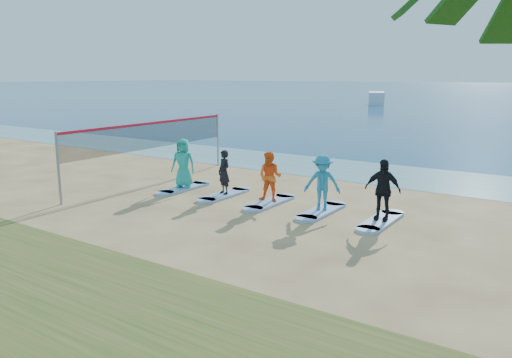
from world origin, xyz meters
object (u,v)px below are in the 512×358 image
Objects in this scene: surfboard_3 at (322,211)px; surfboard_2 at (270,202)px; student_0 at (183,163)px; student_1 at (224,172)px; student_2 at (270,177)px; student_4 at (383,190)px; surfboard_0 at (184,188)px; student_3 at (322,183)px; surfboard_4 at (381,221)px; volleyball_net at (152,136)px; surfboard_1 at (224,195)px; boat_offshore_a at (376,104)px.

surfboard_2 is at bearing 180.00° from surfboard_3.
student_0 is at bearing 180.00° from surfboard_2.
student_1 reaches higher than surfboard_2.
student_4 reaches higher than student_2.
student_1 is 5.96m from student_4.
surfboard_3 is 1.19× the size of student_4.
student_4 reaches higher than surfboard_0.
student_3 is (1.98, 0.00, 0.04)m from student_2.
surfboard_4 is at bearing -20.45° from student_3.
volleyball_net is at bearing 164.67° from student_2.
student_3 reaches higher than surfboard_0.
student_1 is at bearing 168.29° from student_2.
surfboard_1 is 1.98m from surfboard_2.
student_0 is 0.86× the size of surfboard_2.
volleyball_net reaches higher than surfboard_4.
student_4 is at bearing 20.46° from student_1.
volleyball_net reaches higher than surfboard_2.
student_4 is at bearing -90.55° from boat_offshore_a.
surfboard_3 is 1.98m from surfboard_4.
volleyball_net is 2.25m from student_0.
student_0 is (2.04, -0.38, -0.87)m from volleyball_net.
student_0 is at bearing 168.29° from student_2.
student_4 is (0.00, 0.00, 0.97)m from surfboard_4.
surfboard_1 is at bearing 180.00° from surfboard_2.
student_2 is at bearing 0.00° from surfboard_1.
surfboard_0 is at bearing -97.42° from boat_offshore_a.
surfboard_2 is (3.97, 0.00, -0.99)m from student_0.
surfboard_3 is at bearing 0.00° from surfboard_2.
student_3 is at bearing 0.00° from surfboard_3.
student_1 is 0.87× the size of student_4.
surfboard_3 is at bearing 0.00° from surfboard_1.
student_1 is 3.97m from student_3.
surfboard_0 is at bearing 180.00° from surfboard_1.
student_4 is (7.94, 0.00, -0.02)m from student_0.
student_0 is at bearing 180.00° from surfboard_3.
student_1 is 0.73× the size of surfboard_3.
student_2 reaches higher than boat_offshore_a.
student_4 reaches higher than surfboard_3.
student_1 is 0.73× the size of surfboard_2.
volleyball_net is 61.15m from boat_offshore_a.
surfboard_0 is (15.24, -60.05, 0.04)m from boat_offshore_a.
student_2 is 0.96× the size of student_3.
surfboard_4 is at bearing 0.00° from surfboard_0.
surfboard_2 is 1.00× the size of surfboard_4.
volleyball_net is 10.16m from surfboard_4.
student_4 is (23.18, -60.05, 1.01)m from boat_offshore_a.
surfboard_2 is 1.19× the size of student_4.
student_3 is (5.95, 0.00, 0.94)m from surfboard_0.
surfboard_2 is at bearing -22.16° from student_0.
student_0 is at bearing -10.57° from volleyball_net.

